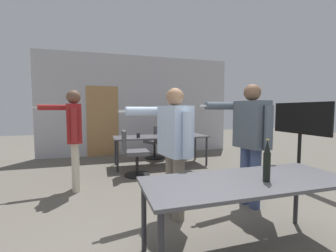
{
  "coord_description": "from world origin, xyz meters",
  "views": [
    {
      "loc": [
        -1.14,
        -1.5,
        1.37
      ],
      "look_at": [
        -0.09,
        2.01,
        1.1
      ],
      "focal_mm": 24.0,
      "sensor_mm": 36.0,
      "label": 1
    }
  ],
  "objects": [
    {
      "name": "office_chair_far_left",
      "position": [
        -0.52,
        3.07,
        0.45
      ],
      "size": [
        0.55,
        0.52,
        0.94
      ],
      "rotation": [
        0.0,
        0.0,
        4.7
      ],
      "color": "black",
      "rests_on": "ground_plane"
    },
    {
      "name": "office_chair_side_rolled",
      "position": [
        0.31,
        4.51,
        0.44
      ],
      "size": [
        0.63,
        0.66,
        0.93
      ],
      "rotation": [
        0.0,
        0.0,
        0.46
      ],
      "color": "black",
      "rests_on": "ground_plane"
    },
    {
      "name": "office_chair_mid_tucked",
      "position": [
        0.44,
        2.85,
        0.46
      ],
      "size": [
        0.65,
        0.68,
        0.96
      ],
      "rotation": [
        0.0,
        0.0,
        5.74
      ],
      "color": "black",
      "rests_on": "ground_plane"
    },
    {
      "name": "conference_table_near",
      "position": [
        0.16,
        0.25,
        0.66
      ],
      "size": [
        1.97,
        0.76,
        0.72
      ],
      "color": "#4C4C51",
      "rests_on": "ground_plane"
    },
    {
      "name": "tv_screen",
      "position": [
        2.36,
        1.74,
        0.94
      ],
      "size": [
        0.44,
        1.2,
        1.5
      ],
      "rotation": [
        0.0,
        0.0,
        -1.57
      ],
      "color": "black",
      "rests_on": "ground_plane"
    },
    {
      "name": "back_wall",
      "position": [
        -0.03,
        5.41,
        1.49
      ],
      "size": [
        5.82,
        0.12,
        2.99
      ],
      "color": "#BCBCC1",
      "rests_on": "ground_plane"
    },
    {
      "name": "office_chair_far_right",
      "position": [
        1.2,
        4.64,
        0.42
      ],
      "size": [
        0.69,
        0.68,
        0.91
      ],
      "rotation": [
        0.0,
        0.0,
        0.86
      ],
      "color": "black",
      "rests_on": "ground_plane"
    },
    {
      "name": "person_near_casual",
      "position": [
        -0.27,
        1.15,
        0.97
      ],
      "size": [
        0.85,
        0.69,
        1.64
      ],
      "rotation": [
        0.0,
        0.0,
        1.77
      ],
      "color": "slate",
      "rests_on": "ground_plane"
    },
    {
      "name": "conference_table_far",
      "position": [
        0.25,
        3.8,
        0.67
      ],
      "size": [
        2.27,
        0.81,
        0.72
      ],
      "color": "#4C4C51",
      "rests_on": "ground_plane"
    },
    {
      "name": "beer_bottle",
      "position": [
        0.28,
        0.15,
        0.9
      ],
      "size": [
        0.06,
        0.06,
        0.39
      ],
      "color": "black",
      "rests_on": "conference_table_near"
    },
    {
      "name": "drink_cup",
      "position": [
        -0.33,
        3.6,
        0.77
      ],
      "size": [
        0.08,
        0.08,
        0.11
      ],
      "color": "#232328",
      "rests_on": "conference_table_far"
    },
    {
      "name": "person_left_plaid",
      "position": [
        0.85,
        1.16,
        1.03
      ],
      "size": [
        0.86,
        0.68,
        1.72
      ],
      "rotation": [
        0.0,
        0.0,
        1.72
      ],
      "color": "#3D4C75",
      "rests_on": "ground_plane"
    },
    {
      "name": "person_center_tall",
      "position": [
        -1.59,
        2.52,
        1.03
      ],
      "size": [
        0.8,
        0.6,
        1.69
      ],
      "rotation": [
        0.0,
        0.0,
        1.67
      ],
      "color": "beige",
      "rests_on": "ground_plane"
    }
  ]
}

